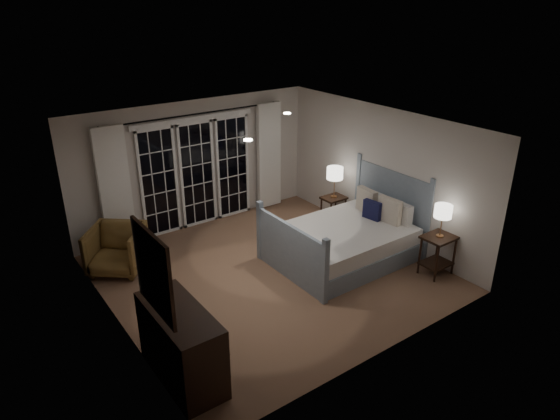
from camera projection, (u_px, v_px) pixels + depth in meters
floor at (269, 273)px, 8.35m from camera, size 5.00×5.00×0.00m
ceiling at (268, 127)px, 7.35m from camera, size 5.00×5.00×0.00m
wall_left at (111, 248)px, 6.51m from camera, size 0.02×5.00×2.50m
wall_right at (380, 174)px, 9.19m from camera, size 0.02×5.00×2.50m
wall_back at (196, 164)px, 9.71m from camera, size 5.00×0.02×2.50m
wall_front at (386, 271)px, 5.99m from camera, size 5.00×0.02×2.50m
french_doors at (197, 173)px, 9.75m from camera, size 2.50×0.04×2.20m
curtain_rod at (195, 114)px, 9.24m from camera, size 3.50×0.03×0.03m
curtain_left at (115, 189)px, 8.78m from camera, size 0.55×0.10×2.25m
curtain_right at (269, 156)px, 10.55m from camera, size 0.55×0.10×2.25m
downlight_a at (287, 113)px, 8.23m from camera, size 0.12×0.12×0.01m
downlight_b at (248, 140)px, 6.74m from camera, size 0.12×0.12×0.01m
bed at (346, 240)px, 8.73m from camera, size 2.39×1.72×1.40m
nightstand_left at (438, 249)px, 8.18m from camera, size 0.53×0.43×0.69m
nightstand_right at (333, 207)px, 9.98m from camera, size 0.46×0.36×0.59m
lamp_left at (443, 212)px, 7.91m from camera, size 0.28×0.28×0.55m
lamp_right at (335, 173)px, 9.70m from camera, size 0.32×0.32×0.62m
armchair at (117, 249)px, 8.30m from camera, size 1.20×1.20×0.79m
dresser at (181, 344)px, 5.93m from camera, size 0.57×1.34×0.95m
mirror at (153, 272)px, 5.38m from camera, size 0.05×0.85×1.00m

